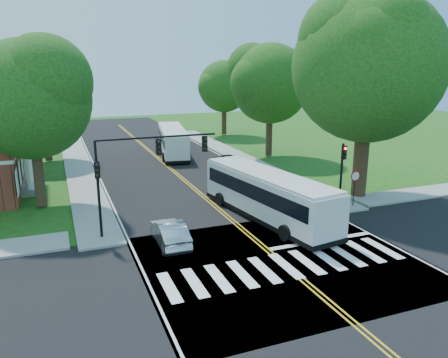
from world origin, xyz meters
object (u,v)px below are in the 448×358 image
signal_ne (342,166)px  hatchback (170,233)px  dark_sedan (227,160)px  bus_follow (173,140)px  bus_lead (267,195)px  signal_nw (139,162)px  suv (258,177)px

signal_ne → hatchback: (-12.93, -2.19, -2.25)m
dark_sedan → bus_follow: bearing=-58.6°
bus_follow → signal_ne: bearing=115.2°
bus_follow → bus_lead: bearing=100.5°
bus_lead → signal_nw: bearing=-10.9°
signal_nw → suv: 13.92m
suv → bus_follow: bearing=-71.8°
signal_nw → suv: signal_nw is taller
hatchback → dark_sedan: (10.30, 17.13, -0.12)m
signal_nw → bus_lead: 8.58m
signal_nw → signal_ne: 14.13m
signal_nw → hatchback: size_ratio=1.68×
hatchback → dark_sedan: 19.99m
bus_lead → hatchback: size_ratio=2.86×
signal_ne → dark_sedan: size_ratio=1.09×
signal_nw → hatchback: (1.13, -2.18, -3.67)m
hatchback → signal_ne: bearing=-169.5°
bus_lead → bus_follow: bus_lead is taller
bus_follow → hatchback: bearing=84.7°
bus_lead → dark_sedan: bus_lead is taller
signal_nw → dark_sedan: signal_nw is taller
hatchback → bus_lead: bearing=-164.0°
dark_sedan → suv: bearing=94.7°
hatchback → suv: bearing=-135.4°
bus_follow → suv: 15.55m
bus_lead → signal_ne: bearing=174.0°
signal_nw → bus_lead: (8.12, -0.29, -2.74)m
bus_follow → suv: bearing=112.1°
signal_nw → dark_sedan: bearing=52.6°
signal_nw → signal_ne: signal_nw is taller
signal_ne → bus_lead: size_ratio=0.36×
bus_follow → signal_nw: bearing=80.7°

